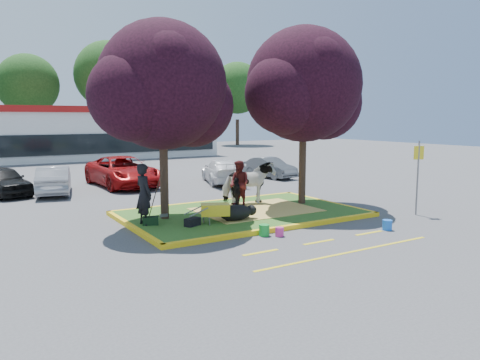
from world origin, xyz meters
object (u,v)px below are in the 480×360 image
cow (249,183)px  handler (144,194)px  bucket_blue (387,225)px  calf (236,213)px  car_silver (54,180)px  wheelbarrow (215,210)px  sign_post (418,169)px  bucket_green (264,230)px  bucket_pink (279,232)px  car_black (3,181)px

cow → handler: bearing=117.8°
handler → bucket_blue: (6.49, -4.10, -0.96)m
bucket_blue → calf: bearing=140.1°
bucket_blue → car_silver: (-7.69, 12.79, 0.49)m
wheelbarrow → sign_post: bearing=8.2°
calf → wheelbarrow: wheelbarrow is taller
wheelbarrow → bucket_blue: (4.45, -3.13, -0.41)m
cow → bucket_green: bearing=167.1°
bucket_green → bucket_blue: bucket_green is taller
handler → bucket_pink: (3.12, -2.97, -0.98)m
cow → car_black: bearing=57.1°
sign_post → car_silver: (-10.40, 11.73, -1.03)m
calf → handler: bearing=156.2°
cow → wheelbarrow: size_ratio=1.23×
car_black → wheelbarrow: bearing=-78.2°
car_black → bucket_blue: bearing=-69.4°
sign_post → car_silver: bearing=153.4°
handler → bucket_blue: handler is taller
bucket_pink → handler: bearing=136.4°
bucket_pink → bucket_blue: bucket_blue is taller
calf → car_black: (-6.06, 10.45, 0.26)m
sign_post → cow: bearing=158.6°
car_silver → car_black: bearing=-7.6°
calf → car_silver: bearing=108.2°
handler → calf: bearing=-118.7°
bucket_blue → wheelbarrow: bearing=144.9°
bucket_blue → car_black: car_black is taller
sign_post → car_black: sign_post is taller
bucket_green → bucket_pink: 0.46m
handler → wheelbarrow: (2.04, -0.96, -0.55)m
cow → bucket_pink: cow is taller
car_black → car_silver: (2.07, -0.76, -0.02)m
bucket_green → bucket_blue: 3.98m
bucket_pink → bucket_blue: (3.37, -1.13, 0.02)m
bucket_pink → car_silver: car_silver is taller
calf → bucket_pink: 2.02m
cow → calf: bearing=152.7°
cow → wheelbarrow: bearing=142.8°
cow → car_silver: 9.52m
car_silver → cow: bearing=140.8°
bucket_green → bucket_pink: bucket_green is taller
wheelbarrow → cow: bearing=63.9°
handler → bucket_green: (2.76, -2.68, -0.95)m
bucket_green → bucket_blue: bearing=-20.8°
handler → car_black: bearing=10.1°
calf → car_black: bearing=116.0°
bucket_blue → car_black: 16.71m
wheelbarrow → sign_post: (7.16, -2.07, 1.10)m
car_silver → sign_post: bearing=144.1°
bucket_blue → bucket_pink: bearing=161.5°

